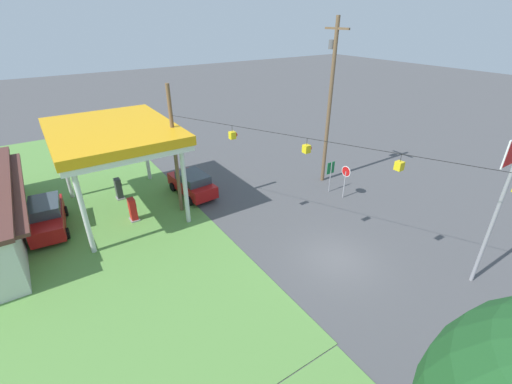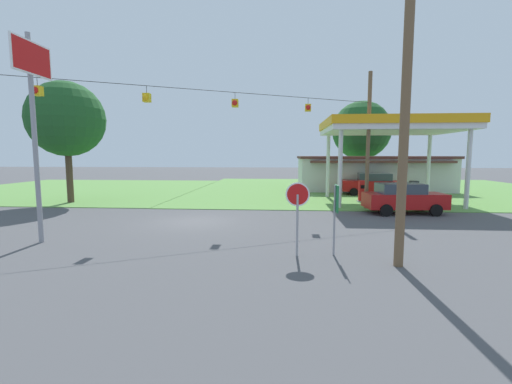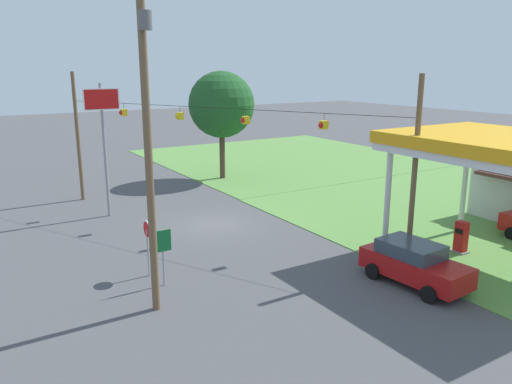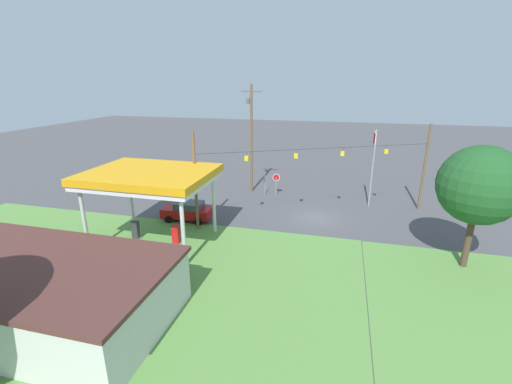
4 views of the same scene
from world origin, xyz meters
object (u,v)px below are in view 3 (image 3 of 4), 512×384
fuel_pump_near (461,238)px  tree_west_verge (221,105)px  gas_station_canopy (508,148)px  stop_sign_overhead (103,124)px  stop_sign_roadside (147,236)px  route_sign (163,246)px  utility_pole_main (148,131)px  car_at_pumps_front (414,263)px

fuel_pump_near → tree_west_verge: (-20.94, -1.84, 5.14)m
gas_station_canopy → stop_sign_overhead: 21.16m
gas_station_canopy → stop_sign_overhead: (-16.96, -12.65, 0.21)m
gas_station_canopy → stop_sign_roadside: gas_station_canopy is taller
stop_sign_overhead → route_sign: bearing=-4.6°
stop_sign_overhead → tree_west_verge: size_ratio=0.93×
route_sign → utility_pole_main: (1.81, -1.03, 4.93)m
fuel_pump_near → stop_sign_roadside: bearing=-111.2°
utility_pole_main → stop_sign_overhead: bearing=171.5°
gas_station_canopy → stop_sign_roadside: bearing=-117.4°
fuel_pump_near → car_at_pumps_front: bearing=-75.4°
car_at_pumps_front → stop_sign_roadside: (-6.55, -9.02, 0.89)m
stop_sign_overhead → route_sign: size_ratio=3.29×
car_at_pumps_front → tree_west_verge: 22.90m
fuel_pump_near → stop_sign_roadside: stop_sign_roadside is taller
stop_sign_roadside → gas_station_canopy: bearing=-117.4°
gas_station_canopy → stop_sign_roadside: (-7.11, -13.75, -3.56)m
car_at_pumps_front → stop_sign_roadside: stop_sign_roadside is taller
utility_pole_main → fuel_pump_near: bearing=81.3°
fuel_pump_near → route_sign: 14.17m
route_sign → car_at_pumps_front: bearing=59.2°
stop_sign_roadside → tree_west_verge: size_ratio=0.29×
stop_sign_roadside → route_sign: bearing=-171.4°
fuel_pump_near → route_sign: bearing=-106.6°
utility_pole_main → stop_sign_roadside: bearing=165.0°
gas_station_canopy → car_at_pumps_front: (-0.56, -4.73, -4.45)m
car_at_pumps_front → stop_sign_overhead: bearing=-158.4°
gas_station_canopy → stop_sign_overhead: size_ratio=1.17×
stop_sign_overhead → fuel_pump_near: bearing=39.8°
car_at_pumps_front → route_sign: size_ratio=1.91×
car_at_pumps_front → utility_pole_main: 11.91m
stop_sign_overhead → car_at_pumps_front: bearing=25.8°
stop_sign_roadside → route_sign: 1.31m
stop_sign_overhead → utility_pole_main: 13.13m
gas_station_canopy → car_at_pumps_front: 6.51m
gas_station_canopy → tree_west_verge: size_ratio=1.09×
car_at_pumps_front → route_sign: route_sign is taller
utility_pole_main → car_at_pumps_front: bearing=70.7°
gas_station_canopy → car_at_pumps_front: size_ratio=2.01×
fuel_pump_near → stop_sign_overhead: size_ratio=0.20×
stop_sign_roadside → tree_west_verge: tree_west_verge is taller
gas_station_canopy → fuel_pump_near: (-1.79, -0.00, -4.62)m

